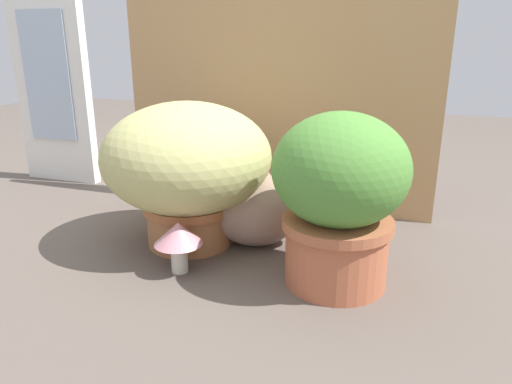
% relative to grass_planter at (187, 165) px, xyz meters
% --- Properties ---
extents(ground_plane, '(6.00, 6.00, 0.00)m').
position_rel_grass_planter_xyz_m(ground_plane, '(0.04, -0.12, -0.23)').
color(ground_plane, '#5B5049').
extents(cardboard_backdrop, '(1.07, 0.03, 0.79)m').
position_rel_grass_planter_xyz_m(cardboard_backdrop, '(0.13, 0.40, 0.16)').
color(cardboard_backdrop, tan).
rests_on(cardboard_backdrop, ground).
extents(window_panel_white, '(0.33, 0.05, 0.77)m').
position_rel_grass_planter_xyz_m(window_panel_white, '(-0.80, 0.41, 0.16)').
color(window_panel_white, white).
rests_on(window_panel_white, ground).
extents(grass_planter, '(0.47, 0.47, 0.40)m').
position_rel_grass_planter_xyz_m(grass_planter, '(0.00, 0.00, 0.00)').
color(grass_planter, '#AA6C42').
rests_on(grass_planter, ground).
extents(leafy_planter, '(0.31, 0.31, 0.41)m').
position_rel_grass_planter_xyz_m(leafy_planter, '(0.44, -0.10, -0.01)').
color(leafy_planter, '#B5603F').
rests_on(leafy_planter, ground).
extents(cat, '(0.39, 0.25, 0.32)m').
position_rel_grass_planter_xyz_m(cat, '(0.20, 0.05, -0.11)').
color(cat, tan).
rests_on(cat, ground).
extents(mushroom_ornament_pink, '(0.12, 0.12, 0.13)m').
position_rel_grass_planter_xyz_m(mushroom_ornament_pink, '(0.06, -0.17, -0.14)').
color(mushroom_ornament_pink, silver).
rests_on(mushroom_ornament_pink, ground).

